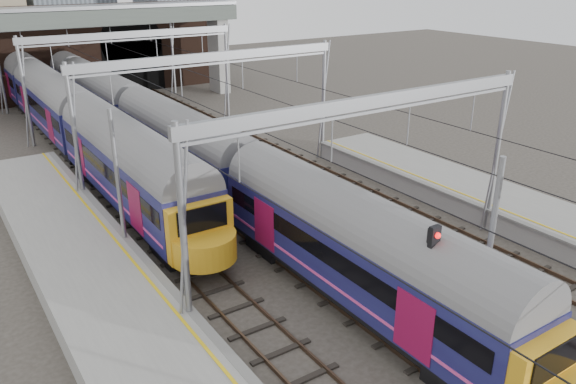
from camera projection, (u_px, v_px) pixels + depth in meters
ground at (525, 376)px, 18.34m from camera, size 160.00×160.00×0.00m
tracks at (278, 217)px, 29.93m from camera, size 14.40×80.00×0.22m
overhead_line at (217, 76)px, 32.50m from camera, size 16.80×80.00×8.00m
retaining_wall at (95, 52)px, 57.59m from camera, size 28.00×2.75×9.00m
overbridge at (94, 28)px, 51.19m from camera, size 28.00×3.00×9.25m
train_main at (137, 117)px, 39.93m from camera, size 2.79×64.60×4.81m
train_second at (56, 105)px, 43.09m from camera, size 2.99×51.86×5.08m
signal_near_left at (427, 282)px, 17.54m from camera, size 0.37×0.48×5.25m
equip_cover_a at (441, 369)px, 18.55m from camera, size 0.94×0.76×0.10m
equip_cover_b at (407, 271)px, 24.55m from camera, size 1.03×0.77×0.11m
equip_cover_c at (468, 313)px, 21.57m from camera, size 0.90×0.78×0.09m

